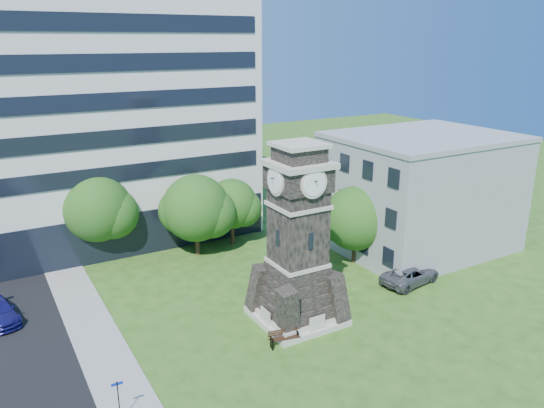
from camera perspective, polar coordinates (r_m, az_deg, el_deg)
ground at (r=34.48m, az=0.15°, el=-14.85°), size 160.00×160.00×0.00m
sidewalk at (r=35.74m, az=-17.91°, el=-14.47°), size 3.00×70.00×0.06m
clock_tower at (r=35.00m, az=2.77°, el=-4.64°), size 5.40×5.40×12.22m
office_tall at (r=52.53m, az=-17.67°, el=12.00°), size 26.20×15.11×28.60m
office_low at (r=49.77m, az=15.61°, el=1.33°), size 15.20×12.20×10.40m
car_east_lot at (r=43.23m, az=14.66°, el=-7.37°), size 5.51×3.12×1.45m
park_bench at (r=34.22m, az=1.28°, el=-14.08°), size 1.94×0.52×1.00m
street_sign at (r=28.78m, az=-16.20°, el=-19.31°), size 0.58×0.06×2.40m
tree_nw at (r=47.24m, az=-18.22°, el=-0.60°), size 6.42×5.83×7.64m
tree_nc at (r=46.55m, az=-8.08°, el=-0.62°), size 6.47×5.88×7.28m
tree_ne at (r=48.72m, az=-4.28°, el=-0.13°), size 5.07×4.61×6.26m
tree_east at (r=45.09m, az=9.03°, el=-1.70°), size 5.97×5.43×6.72m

